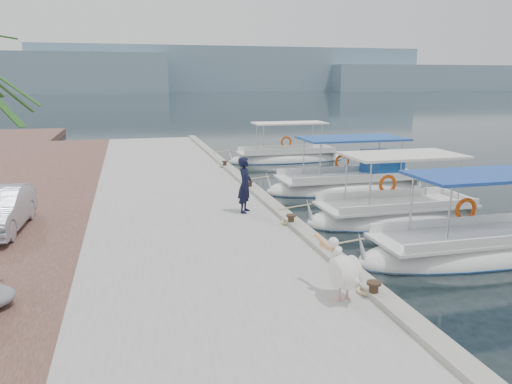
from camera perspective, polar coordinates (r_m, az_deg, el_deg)
ground at (r=13.26m, az=7.49°, el=-7.59°), size 400.00×400.00×0.00m
concrete_quay at (r=17.16m, az=-8.17°, el=-2.04°), size 6.00×40.00×0.50m
quay_curb at (r=17.58m, az=0.83°, el=-0.51°), size 0.44×40.00×0.12m
cobblestone_strip at (r=17.38m, az=-24.79°, el=-2.91°), size 4.00×40.00×0.50m
distant_hills at (r=215.78m, az=-5.39°, el=13.41°), size 330.00×60.00×18.00m
fishing_caique_b at (r=14.57m, az=24.06°, el=-6.22°), size 7.06×2.22×2.83m
fishing_caique_c at (r=17.22m, az=15.56°, el=-2.76°), size 6.26×2.38×2.83m
fishing_caique_d at (r=21.62m, az=10.56°, el=0.77°), size 7.19×2.62×2.83m
fishing_caique_e at (r=28.83m, az=3.46°, el=3.77°), size 6.88×2.00×2.83m
mooring_bollards at (r=14.27m, az=4.03°, el=-3.12°), size 0.28×20.28×0.33m
pelican at (r=9.61m, az=9.94°, el=-8.80°), size 0.63×1.46×1.12m
fisherman at (r=15.53m, az=-1.28°, el=0.81°), size 0.67×0.76×1.75m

